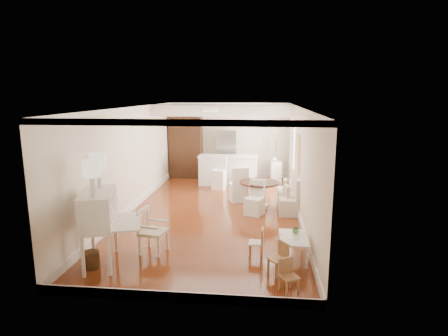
% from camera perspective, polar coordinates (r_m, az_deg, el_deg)
% --- Properties ---
extents(room, '(9.00, 9.04, 2.82)m').
position_cam_1_polar(room, '(10.07, -1.15, 4.65)').
color(room, brown).
rests_on(room, ground).
extents(secretary_bureau, '(1.36, 1.38, 1.41)m').
position_cam_1_polar(secretary_bureau, '(7.36, -18.47, -8.71)').
color(secretary_bureau, white).
rests_on(secretary_bureau, ground).
extents(gustavian_armchair, '(0.60, 0.60, 0.91)m').
position_cam_1_polar(gustavian_armchair, '(7.69, -10.74, -9.42)').
color(gustavian_armchair, white).
rests_on(gustavian_armchair, ground).
extents(wicker_basket, '(0.41, 0.41, 0.31)m').
position_cam_1_polar(wicker_basket, '(7.47, -19.57, -13.04)').
color(wicker_basket, '#4A2F17').
rests_on(wicker_basket, ground).
extents(kids_table, '(0.53, 0.88, 0.44)m').
position_cam_1_polar(kids_table, '(7.51, 10.50, -11.85)').
color(kids_table, white).
rests_on(kids_table, ground).
extents(kids_chair_a, '(0.40, 0.40, 0.60)m').
position_cam_1_polar(kids_chair_a, '(6.82, 8.18, -13.52)').
color(kids_chair_a, '#9F7648').
rests_on(kids_chair_a, ground).
extents(kids_chair_b, '(0.30, 0.30, 0.59)m').
position_cam_1_polar(kids_chair_b, '(7.47, 4.89, -11.20)').
color(kids_chair_b, tan).
rests_on(kids_chair_b, ground).
extents(kids_chair_c, '(0.36, 0.36, 0.56)m').
position_cam_1_polar(kids_chair_c, '(6.31, 9.93, -15.93)').
color(kids_chair_c, '#A4734A').
rests_on(kids_chair_c, ground).
extents(banquette, '(0.52, 1.60, 0.98)m').
position_cam_1_polar(banquette, '(10.48, 9.67, -3.56)').
color(banquette, silver).
rests_on(banquette, ground).
extents(dining_table, '(1.21, 1.21, 0.75)m').
position_cam_1_polar(dining_table, '(10.48, 5.36, -4.08)').
color(dining_table, '#402214').
rests_on(dining_table, ground).
extents(slip_chair_near, '(0.58, 0.59, 0.91)m').
position_cam_1_polar(slip_chair_near, '(9.88, 4.70, -4.56)').
color(slip_chair_near, white).
rests_on(slip_chair_near, ground).
extents(slip_chair_far, '(0.63, 0.64, 1.04)m').
position_cam_1_polar(slip_chair_far, '(11.09, 2.23, -2.42)').
color(slip_chair_far, white).
rests_on(slip_chair_far, ground).
extents(breakfast_counter, '(2.05, 0.65, 1.03)m').
position_cam_1_polar(breakfast_counter, '(13.03, 0.62, -0.35)').
color(breakfast_counter, white).
rests_on(breakfast_counter, ground).
extents(bar_stool_left, '(0.49, 0.49, 1.06)m').
position_cam_1_polar(bar_stool_left, '(12.41, -0.79, -0.88)').
color(bar_stool_left, white).
rests_on(bar_stool_left, ground).
extents(bar_stool_right, '(0.44, 0.44, 0.97)m').
position_cam_1_polar(bar_stool_right, '(12.71, 2.79, -0.79)').
color(bar_stool_right, white).
rests_on(bar_stool_right, ground).
extents(pantry_cabinet, '(1.20, 0.60, 2.30)m').
position_cam_1_polar(pantry_cabinet, '(14.22, -5.82, 3.18)').
color(pantry_cabinet, '#381E11').
rests_on(pantry_cabinet, ground).
extents(fridge, '(0.75, 0.65, 1.80)m').
position_cam_1_polar(fridge, '(13.97, 1.84, 2.05)').
color(fridge, silver).
rests_on(fridge, ground).
extents(sideboard, '(0.42, 0.84, 0.77)m').
position_cam_1_polar(sideboard, '(13.57, 7.84, -0.53)').
color(sideboard, beige).
rests_on(sideboard, ground).
extents(pencil_cup, '(0.15, 0.15, 0.11)m').
position_cam_1_polar(pencil_cup, '(7.61, 10.85, -9.34)').
color(pencil_cup, '#63A35F').
rests_on(pencil_cup, kids_table).
extents(branch_vase, '(0.18, 0.18, 0.18)m').
position_cam_1_polar(branch_vase, '(13.44, 7.73, 1.44)').
color(branch_vase, silver).
rests_on(branch_vase, sideboard).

